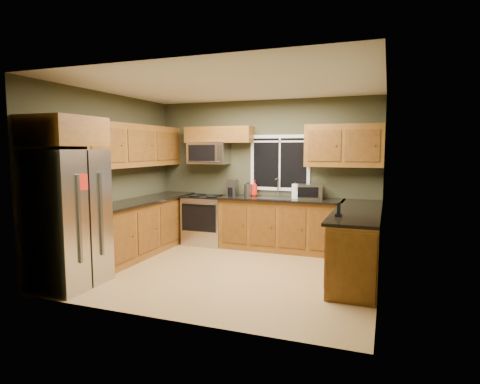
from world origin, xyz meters
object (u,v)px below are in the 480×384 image
Objects in this scene: refrigerator at (68,219)px; soap_bottle_b at (297,193)px; range at (206,219)px; toaster_oven at (310,191)px; soap_bottle_a at (254,188)px; cordless_phone at (339,212)px; microwave at (209,153)px; coffee_maker at (232,188)px; paper_towel_roll at (295,191)px; kettle at (248,189)px.

refrigerator is 9.21× the size of soap_bottle_b.
range is 1.98× the size of toaster_oven.
soap_bottle_a is 1.61× the size of cordless_phone.
microwave is 0.82m from coffee_maker.
toaster_oven is 2.62× the size of cordless_phone.
toaster_oven is 1.62× the size of coffee_maker.
toaster_oven is at bearing -1.05° from coffee_maker.
microwave is at bearing 176.54° from soap_bottle_b.
coffee_maker is at bearing 67.62° from refrigerator.
refrigerator is at bearing -160.99° from cordless_phone.
refrigerator reaches higher than cordless_phone.
soap_bottle_a is at bearing 133.69° from cordless_phone.
soap_bottle_b is 1.88m from cordless_phone.
paper_towel_roll is 1.45× the size of soap_bottle_b.
cordless_phone is (2.64, -1.76, -0.74)m from microwave.
range is at bearing 148.40° from cordless_phone.
coffee_maker reaches higher than kettle.
microwave is 2.06m from toaster_oven.
paper_towel_roll is (2.39, 2.80, 0.17)m from refrigerator.
coffee_maker is 0.30m from kettle.
toaster_oven is 2.43× the size of soap_bottle_b.
coffee_maker is at bearing 176.90° from paper_towel_roll.
refrigerator is at bearing -130.45° from paper_towel_roll.
toaster_oven is at bearing 47.11° from refrigerator.
refrigerator is 6.20× the size of soap_bottle_a.
cordless_phone is at bearing -60.46° from paper_towel_roll.
cordless_phone is at bearing -33.70° from microwave.
coffee_maker reaches higher than soap_bottle_b.
soap_bottle_a reaches higher than soap_bottle_b.
paper_towel_roll is at bearing -171.17° from toaster_oven.
soap_bottle_a is at bearing 3.82° from microwave.
soap_bottle_a is 2.52m from cordless_phone.
coffee_maker reaches higher than range.
kettle is 0.90× the size of soap_bottle_a.
microwave is at bearing 146.30° from cordless_phone.
microwave is at bearing 178.09° from toaster_oven.
paper_towel_roll is (-0.25, -0.04, -0.00)m from toaster_oven.
toaster_oven is at bearing 8.83° from paper_towel_roll.
soap_bottle_a is at bearing 7.61° from kettle.
soap_bottle_a is at bearing 61.82° from refrigerator.
kettle is (-1.17, 0.11, -0.01)m from toaster_oven.
soap_bottle_a is at bearing 173.20° from toaster_oven.
microwave is at bearing -176.76° from kettle.
microwave is at bearing 76.66° from refrigerator.
kettle is 1.45× the size of cordless_phone.
microwave is 2.90× the size of kettle.
range is (0.69, 2.77, -0.43)m from refrigerator.
kettle reaches higher than soap_bottle_b.
soap_bottle_b is (0.85, -0.17, -0.05)m from soap_bottle_a.
kettle is at bearing -172.39° from soap_bottle_a.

